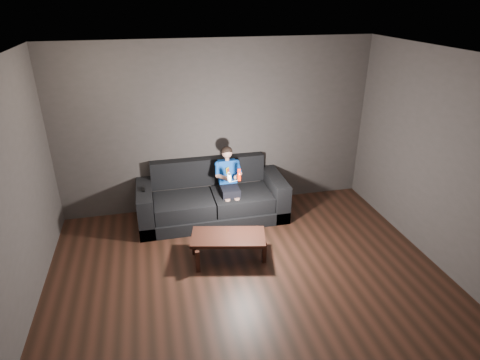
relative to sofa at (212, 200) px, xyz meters
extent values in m
plane|color=black|center=(0.18, -2.09, -0.29)|extent=(5.00, 5.00, 0.00)
cube|color=#3A3533|center=(0.18, 0.41, 1.06)|extent=(5.00, 0.04, 2.70)
cube|color=#3A3533|center=(2.68, -2.09, 1.06)|extent=(0.04, 5.00, 2.70)
cube|color=silver|center=(0.18, -2.09, 2.41)|extent=(5.00, 5.00, 0.02)
cube|color=black|center=(0.00, -0.03, -0.19)|extent=(2.29, 0.99, 0.20)
cube|color=black|center=(-0.46, -0.14, 0.03)|extent=(0.90, 0.70, 0.24)
cube|color=black|center=(0.46, -0.14, 0.03)|extent=(0.90, 0.70, 0.24)
cube|color=black|center=(0.00, 0.35, 0.37)|extent=(1.83, 0.23, 0.45)
cube|color=black|center=(-1.03, -0.03, 0.02)|extent=(0.23, 0.99, 0.62)
cube|color=black|center=(1.03, -0.03, 0.02)|extent=(0.23, 0.99, 0.62)
cube|color=black|center=(0.26, -0.16, 0.21)|extent=(0.28, 0.35, 0.13)
cube|color=#0D3B96|center=(0.26, 0.03, 0.46)|extent=(0.28, 0.20, 0.38)
cube|color=yellow|center=(0.26, -0.05, 0.52)|extent=(0.08, 0.08, 0.09)
cube|color=red|center=(0.26, -0.05, 0.52)|extent=(0.06, 0.06, 0.06)
cylinder|color=tan|center=(0.26, 0.03, 0.67)|extent=(0.06, 0.06, 0.06)
sphere|color=tan|center=(0.26, 0.03, 0.78)|extent=(0.17, 0.17, 0.17)
ellipsoid|color=black|center=(0.26, 0.04, 0.80)|extent=(0.17, 0.17, 0.15)
cylinder|color=#0D3B96|center=(0.09, -0.03, 0.53)|extent=(0.07, 0.21, 0.18)
cylinder|color=#0D3B96|center=(0.43, -0.03, 0.53)|extent=(0.07, 0.21, 0.18)
cylinder|color=tan|center=(0.14, -0.18, 0.49)|extent=(0.13, 0.22, 0.09)
cylinder|color=tan|center=(0.39, -0.18, 0.49)|extent=(0.13, 0.22, 0.09)
sphere|color=tan|center=(0.19, -0.27, 0.48)|extent=(0.08, 0.08, 0.08)
sphere|color=tan|center=(0.34, -0.27, 0.48)|extent=(0.08, 0.08, 0.08)
cylinder|color=tan|center=(0.19, -0.34, 0.01)|extent=(0.08, 0.08, 0.31)
cylinder|color=tan|center=(0.33, -0.34, 0.01)|extent=(0.08, 0.08, 0.31)
cube|color=red|center=(0.34, -0.46, 0.61)|extent=(0.05, 0.07, 0.18)
cube|color=maroon|center=(0.34, -0.48, 0.66)|extent=(0.03, 0.01, 0.03)
cylinder|color=white|center=(0.34, -0.48, 0.60)|extent=(0.02, 0.01, 0.02)
ellipsoid|color=white|center=(0.19, -0.46, 0.59)|extent=(0.09, 0.11, 0.17)
cylinder|color=black|center=(0.19, -0.50, 0.65)|extent=(0.03, 0.01, 0.03)
cube|color=black|center=(-1.03, -0.09, 0.35)|extent=(0.03, 0.14, 0.03)
cube|color=black|center=(-1.03, -0.04, 0.36)|extent=(0.02, 0.02, 0.00)
cube|color=black|center=(0.02, -1.17, 0.04)|extent=(1.06, 0.69, 0.04)
cube|color=black|center=(-0.42, -1.37, -0.13)|extent=(0.05, 0.05, 0.31)
cube|color=black|center=(0.47, -1.37, -0.13)|extent=(0.05, 0.05, 0.31)
cube|color=black|center=(-0.42, -0.97, -0.13)|extent=(0.05, 0.05, 0.31)
cube|color=black|center=(0.47, -0.97, -0.13)|extent=(0.05, 0.05, 0.31)
camera|label=1|loc=(-0.85, -5.59, 2.98)|focal=30.00mm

